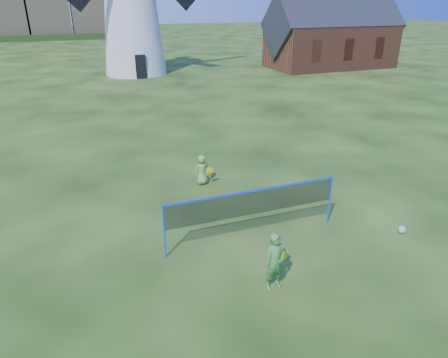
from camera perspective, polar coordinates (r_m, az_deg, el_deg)
ground at (r=11.75m, az=-0.05°, el=-7.77°), size 220.00×220.00×0.00m
windmill at (r=38.28m, az=-13.13°, el=22.90°), size 10.40×5.44×15.70m
chapel at (r=42.90m, az=15.07°, el=19.12°), size 12.55×6.09×10.62m
badminton_net at (r=10.97m, az=4.20°, el=-3.46°), size 5.05×0.05×1.55m
player_girl at (r=9.45m, az=7.31°, el=-11.57°), size 0.70×0.39×1.45m
player_boy at (r=14.59m, az=-3.16°, el=1.33°), size 0.64×0.42×1.12m
play_ball at (r=12.82m, az=24.03°, el=-6.60°), size 0.22×0.22×0.22m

